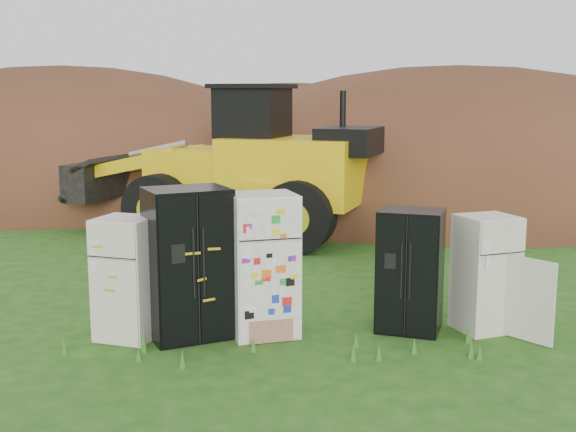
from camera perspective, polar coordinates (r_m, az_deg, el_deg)
name	(u,v)px	position (r m, az deg, el deg)	size (l,w,h in m)	color
ground	(312,332)	(9.72, 1.87, -9.18)	(120.00, 120.00, 0.00)	#1F4B14
fridge_leftmost	(127,278)	(9.54, -12.58, -4.82)	(0.70, 0.67, 1.58)	beige
fridge_black_side	(188,263)	(9.42, -7.89, -3.71)	(1.02, 0.81, 1.95)	black
fridge_sticker	(263,265)	(9.44, -1.98, -3.86)	(0.83, 0.77, 1.87)	white
fridge_black_right	(410,271)	(9.74, 9.63, -4.27)	(0.82, 0.68, 1.63)	black
fridge_open_door	(486,273)	(9.98, 15.34, -4.39)	(0.70, 0.65, 1.55)	beige
wheel_loader	(218,161)	(16.04, -5.54, 4.35)	(6.91, 2.80, 3.34)	gold
dirt_mound_right	(453,202)	(21.63, 12.91, 1.05)	(17.16, 12.59, 7.89)	#442615
dirt_mound_left	(68,194)	(23.83, -17.01, 1.64)	(16.34, 12.25, 8.00)	#442615
dirt_mound_back	(291,177)	(27.50, 0.26, 3.08)	(19.29, 12.86, 7.11)	#442615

